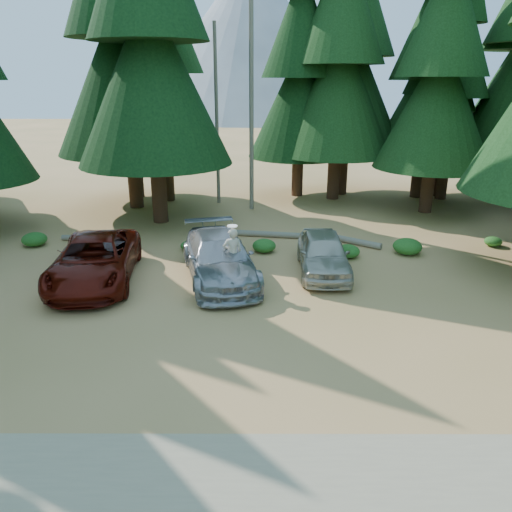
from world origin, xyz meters
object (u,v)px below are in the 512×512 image
at_px(log_left, 100,238).
at_px(log_right, 275,235).
at_px(silver_minivan_center, 219,258).
at_px(red_pickup, 95,260).
at_px(log_mid, 345,239).
at_px(silver_minivan_right, 323,253).
at_px(frisbee_player, 233,254).

height_order(log_left, log_right, log_right).
distance_m(silver_minivan_center, log_right, 5.66).
height_order(red_pickup, silver_minivan_center, silver_minivan_center).
bearing_deg(log_left, log_mid, 1.75).
xyz_separation_m(silver_minivan_right, frisbee_player, (-3.41, -1.39, 0.46)).
relative_size(red_pickup, frisbee_player, 3.04).
bearing_deg(log_left, silver_minivan_right, -18.88).
distance_m(silver_minivan_center, log_mid, 7.02).
bearing_deg(log_right, log_mid, -3.77).
height_order(red_pickup, silver_minivan_right, red_pickup).
height_order(log_mid, log_right, log_mid).
xyz_separation_m(log_left, log_mid, (11.28, -0.20, 0.02)).
bearing_deg(red_pickup, log_left, 98.85).
height_order(red_pickup, log_right, red_pickup).
bearing_deg(log_right, frisbee_player, -97.11).
bearing_deg(frisbee_player, red_pickup, -16.30).
xyz_separation_m(silver_minivan_right, log_left, (-9.80, 3.89, -0.65)).
relative_size(silver_minivan_center, log_left, 1.60).
xyz_separation_m(red_pickup, frisbee_player, (5.09, -0.45, 0.41)).
relative_size(silver_minivan_center, silver_minivan_right, 1.26).
distance_m(silver_minivan_right, log_mid, 4.03).
distance_m(red_pickup, log_left, 5.05).
relative_size(silver_minivan_center, frisbee_player, 2.92).
bearing_deg(log_mid, log_left, -144.87).
distance_m(log_left, log_right, 8.13).
bearing_deg(silver_minivan_center, red_pickup, 169.75).
xyz_separation_m(log_left, log_right, (8.12, 0.54, 0.01)).
xyz_separation_m(log_mid, log_right, (-3.17, 0.74, -0.01)).
distance_m(silver_minivan_center, frisbee_player, 0.96).
height_order(silver_minivan_right, log_mid, silver_minivan_right).
relative_size(red_pickup, log_right, 1.39).
relative_size(log_left, log_right, 0.83).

